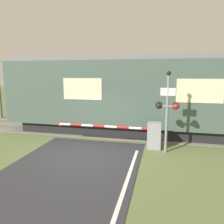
{
  "coord_description": "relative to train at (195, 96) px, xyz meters",
  "views": [
    {
      "loc": [
        3.08,
        -8.18,
        3.39
      ],
      "look_at": [
        0.71,
        2.12,
        1.5
      ],
      "focal_mm": 35.0,
      "sensor_mm": 36.0,
      "label": 1
    }
  ],
  "objects": [
    {
      "name": "ground_plane",
      "position": [
        -4.76,
        -3.98,
        -2.19
      ],
      "size": [
        80.0,
        80.0,
        0.0
      ],
      "primitive_type": "plane",
      "color": "#5B6B3D"
    },
    {
      "name": "track_bed",
      "position": [
        -4.76,
        0.0,
        -2.16
      ],
      "size": [
        36.0,
        3.2,
        0.13
      ],
      "color": "slate",
      "rests_on": "ground_plane"
    },
    {
      "name": "train",
      "position": [
        0.0,
        0.0,
        0.0
      ],
      "size": [
        20.74,
        3.04,
        4.28
      ],
      "color": "black",
      "rests_on": "ground_plane"
    },
    {
      "name": "crossing_barrier",
      "position": [
        -2.3,
        -2.46,
        -1.53
      ],
      "size": [
        5.02,
        0.44,
        1.22
      ],
      "color": "gray",
      "rests_on": "ground_plane"
    },
    {
      "name": "signal_post",
      "position": [
        -1.45,
        -2.84,
        -0.21
      ],
      "size": [
        0.99,
        0.26,
        3.47
      ],
      "color": "gray",
      "rests_on": "ground_plane"
    }
  ]
}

